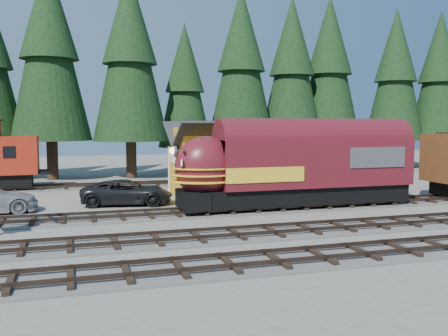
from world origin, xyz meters
name	(u,v)px	position (x,y,z in m)	size (l,w,h in m)	color
ground	(332,221)	(0.00, 0.00, 0.00)	(120.00, 120.00, 0.00)	#6B665B
track_siding	(435,200)	(10.00, 4.00, 0.06)	(68.00, 3.20, 0.33)	#4C4947
track_spur	(110,186)	(-10.00, 18.00, 0.06)	(32.00, 3.20, 0.33)	#4C4947
depot	(259,153)	(0.00, 10.50, 2.96)	(12.80, 7.00, 5.30)	gold
conifer_backdrop	(250,67)	(4.78, 25.30, 10.86)	(79.35, 23.09, 17.56)	black
locomotive	(291,169)	(-0.51, 4.00, 2.40)	(14.97, 2.97, 4.07)	black
pickup_truck_a	(127,192)	(-9.67, 8.48, 0.79)	(2.62, 5.68, 1.58)	black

